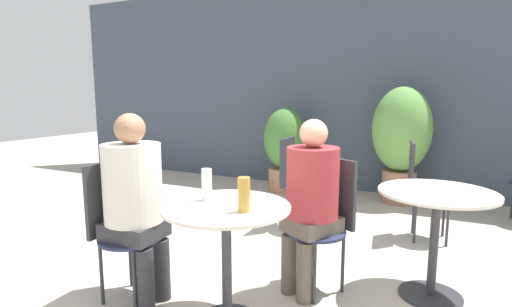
{
  "coord_description": "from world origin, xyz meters",
  "views": [
    {
      "loc": [
        1.22,
        -1.96,
        1.41
      ],
      "look_at": [
        0.08,
        0.39,
        1.0
      ],
      "focal_mm": 28.0,
      "sensor_mm": 36.0,
      "label": 1
    }
  ],
  "objects_px": {
    "cafe_table_near": "(226,235)",
    "bistro_chair_2": "(420,183)",
    "bistro_chair_0": "(326,213)",
    "cafe_table_far": "(436,217)",
    "beer_glass_0": "(244,195)",
    "potted_plant_0": "(285,146)",
    "seated_person_1": "(135,195)",
    "beer_glass_1": "(207,185)",
    "seated_person_0": "(311,193)",
    "bistro_chair_4": "(295,176)",
    "bistro_chair_1": "(118,219)",
    "potted_plant_1": "(401,136)"
  },
  "relations": [
    {
      "from": "potted_plant_0",
      "to": "beer_glass_0",
      "type": "bearing_deg",
      "value": -71.86
    },
    {
      "from": "cafe_table_near",
      "to": "bistro_chair_0",
      "type": "distance_m",
      "value": 0.83
    },
    {
      "from": "beer_glass_0",
      "to": "bistro_chair_0",
      "type": "bearing_deg",
      "value": 73.11
    },
    {
      "from": "seated_person_0",
      "to": "cafe_table_far",
      "type": "bearing_deg",
      "value": 50.09
    },
    {
      "from": "cafe_table_far",
      "to": "seated_person_1",
      "type": "distance_m",
      "value": 2.01
    },
    {
      "from": "bistro_chair_4",
      "to": "bistro_chair_2",
      "type": "bearing_deg",
      "value": -80.44
    },
    {
      "from": "bistro_chair_4",
      "to": "beer_glass_0",
      "type": "bearing_deg",
      "value": -168.96
    },
    {
      "from": "bistro_chair_2",
      "to": "beer_glass_1",
      "type": "height_order",
      "value": "beer_glass_1"
    },
    {
      "from": "bistro_chair_0",
      "to": "potted_plant_1",
      "type": "bearing_deg",
      "value": 113.55
    },
    {
      "from": "cafe_table_near",
      "to": "bistro_chair_1",
      "type": "xyz_separation_m",
      "value": [
        -0.83,
        -0.02,
        -0.02
      ]
    },
    {
      "from": "bistro_chair_1",
      "to": "beer_glass_0",
      "type": "relative_size",
      "value": 4.83
    },
    {
      "from": "potted_plant_1",
      "to": "potted_plant_0",
      "type": "bearing_deg",
      "value": -177.16
    },
    {
      "from": "cafe_table_far",
      "to": "cafe_table_near",
      "type": "bearing_deg",
      "value": -140.5
    },
    {
      "from": "cafe_table_far",
      "to": "potted_plant_1",
      "type": "relative_size",
      "value": 0.52
    },
    {
      "from": "bistro_chair_0",
      "to": "bistro_chair_2",
      "type": "bearing_deg",
      "value": 96.22
    },
    {
      "from": "beer_glass_0",
      "to": "beer_glass_1",
      "type": "xyz_separation_m",
      "value": [
        -0.31,
        0.11,
        0.0
      ]
    },
    {
      "from": "cafe_table_near",
      "to": "bistro_chair_4",
      "type": "relative_size",
      "value": 0.81
    },
    {
      "from": "bistro_chair_1",
      "to": "bistro_chair_4",
      "type": "bearing_deg",
      "value": -19.11
    },
    {
      "from": "bistro_chair_4",
      "to": "seated_person_1",
      "type": "relative_size",
      "value": 0.74
    },
    {
      "from": "bistro_chair_1",
      "to": "bistro_chair_0",
      "type": "bearing_deg",
      "value": -60.0
    },
    {
      "from": "bistro_chair_4",
      "to": "potted_plant_0",
      "type": "xyz_separation_m",
      "value": [
        -0.68,
        1.39,
        0.09
      ]
    },
    {
      "from": "bistro_chair_4",
      "to": "cafe_table_near",
      "type": "bearing_deg",
      "value": -173.18
    },
    {
      "from": "cafe_table_far",
      "to": "beer_glass_0",
      "type": "height_order",
      "value": "beer_glass_0"
    },
    {
      "from": "bistro_chair_0",
      "to": "beer_glass_1",
      "type": "height_order",
      "value": "beer_glass_1"
    },
    {
      "from": "bistro_chair_0",
      "to": "potted_plant_0",
      "type": "distance_m",
      "value": 2.82
    },
    {
      "from": "beer_glass_0",
      "to": "potted_plant_0",
      "type": "bearing_deg",
      "value": 108.14
    },
    {
      "from": "beer_glass_1",
      "to": "potted_plant_0",
      "type": "distance_m",
      "value": 3.28
    },
    {
      "from": "bistro_chair_4",
      "to": "seated_person_1",
      "type": "bearing_deg",
      "value": 166.11
    },
    {
      "from": "cafe_table_near",
      "to": "bistro_chair_2",
      "type": "xyz_separation_m",
      "value": [
        0.93,
        2.05,
        -0.02
      ]
    },
    {
      "from": "potted_plant_0",
      "to": "potted_plant_1",
      "type": "xyz_separation_m",
      "value": [
        1.54,
        0.08,
        0.21
      ]
    },
    {
      "from": "seated_person_1",
      "to": "potted_plant_0",
      "type": "distance_m",
      "value": 3.26
    },
    {
      "from": "bistro_chair_1",
      "to": "beer_glass_0",
      "type": "distance_m",
      "value": 1.03
    },
    {
      "from": "bistro_chair_0",
      "to": "beer_glass_1",
      "type": "xyz_separation_m",
      "value": [
        -0.56,
        -0.69,
        0.3
      ]
    },
    {
      "from": "bistro_chair_0",
      "to": "cafe_table_near",
      "type": "bearing_deg",
      "value": -90.0
    },
    {
      "from": "cafe_table_near",
      "to": "seated_person_0",
      "type": "height_order",
      "value": "seated_person_0"
    },
    {
      "from": "seated_person_0",
      "to": "bistro_chair_2",
      "type": "bearing_deg",
      "value": 95.6
    },
    {
      "from": "bistro_chair_2",
      "to": "potted_plant_1",
      "type": "relative_size",
      "value": 0.64
    },
    {
      "from": "bistro_chair_2",
      "to": "bistro_chair_4",
      "type": "distance_m",
      "value": 1.2
    },
    {
      "from": "bistro_chair_1",
      "to": "beer_glass_0",
      "type": "height_order",
      "value": "beer_glass_0"
    },
    {
      "from": "bistro_chair_1",
      "to": "seated_person_0",
      "type": "distance_m",
      "value": 1.32
    },
    {
      "from": "beer_glass_0",
      "to": "potted_plant_0",
      "type": "distance_m",
      "value": 3.47
    },
    {
      "from": "bistro_chair_2",
      "to": "seated_person_1",
      "type": "height_order",
      "value": "seated_person_1"
    },
    {
      "from": "cafe_table_far",
      "to": "potted_plant_0",
      "type": "bearing_deg",
      "value": 131.12
    },
    {
      "from": "bistro_chair_0",
      "to": "beer_glass_1",
      "type": "relative_size",
      "value": 4.79
    },
    {
      "from": "cafe_table_far",
      "to": "seated_person_0",
      "type": "bearing_deg",
      "value": -158.22
    },
    {
      "from": "cafe_table_near",
      "to": "bistro_chair_4",
      "type": "distance_m",
      "value": 1.85
    },
    {
      "from": "bistro_chair_0",
      "to": "cafe_table_far",
      "type": "bearing_deg",
      "value": 42.09
    },
    {
      "from": "cafe_table_far",
      "to": "bistro_chair_4",
      "type": "height_order",
      "value": "bistro_chair_4"
    },
    {
      "from": "beer_glass_0",
      "to": "bistro_chair_4",
      "type": "bearing_deg",
      "value": 101.99
    },
    {
      "from": "seated_person_1",
      "to": "potted_plant_1",
      "type": "distance_m",
      "value": 3.57
    }
  ]
}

